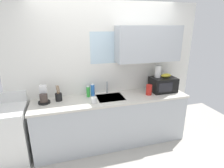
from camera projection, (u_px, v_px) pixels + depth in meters
The scene contains 13 objects.
kitchen_wall_assembly at pixel (115, 67), 3.34m from camera, with size 3.48×0.42×2.50m.
counter_unit at pixel (112, 120), 3.30m from camera, with size 2.71×0.63×0.90m.
sink_faucet at pixel (107, 87), 3.34m from camera, with size 0.03×0.03×0.22m, color #B2B5BA.
stove_range at pixel (8, 135), 2.86m from camera, with size 0.60×0.60×1.08m.
microwave at pixel (163, 84), 3.44m from camera, with size 0.46×0.35×0.27m.
banana_bunch at pixel (166, 75), 3.40m from camera, with size 0.20×0.11×0.07m, color gold.
paper_towel_roll at pixel (158, 71), 3.38m from camera, with size 0.11×0.11×0.22m, color white.
coffee_maker at pixel (44, 97), 2.94m from camera, with size 0.19×0.21×0.28m.
dish_soap_bottle_blue at pixel (93, 90), 3.23m from camera, with size 0.07×0.07×0.24m.
dish_soap_bottle_green at pixel (88, 91), 3.17m from camera, with size 0.06×0.06×0.22m.
cereal_canister at pixel (149, 90), 3.27m from camera, with size 0.10×0.10×0.19m, color red.
mug_white at pixel (94, 100), 2.93m from camera, with size 0.08×0.08×0.10m, color white.
utensil_crock at pixel (59, 97), 3.02m from camera, with size 0.11×0.11×0.27m.
Camera 1 is at (-0.82, -2.82, 2.11)m, focal length 29.14 mm.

